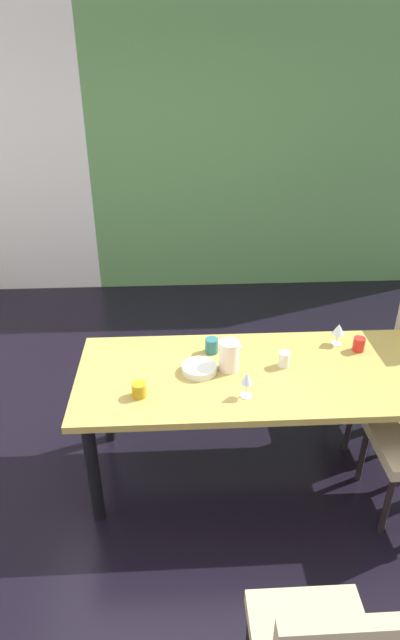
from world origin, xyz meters
The scene contains 12 objects.
ground_plane centered at (0.00, 0.00, -0.01)m, with size 6.24×5.37×0.02m, color black.
garden_window_panel centered at (1.17, 2.64, 1.41)m, with size 3.89×0.10×2.83m, color #5A8E4C.
dining_table centered at (0.49, -0.19, 0.66)m, with size 2.02×0.84×0.74m.
chair_right_far centered at (1.42, 0.13, 0.55)m, with size 0.44×0.44×1.03m.
wine_glass_left centered at (0.40, -0.41, 0.84)m, with size 0.07×0.07×0.15m.
wine_glass_north centered at (1.03, 0.08, 0.84)m, with size 0.08×0.08×0.14m.
serving_bowl_east centered at (0.17, -0.17, 0.76)m, with size 0.20×0.20×0.04m, color white.
cup_near_window centered at (0.66, -0.14, 0.78)m, with size 0.07×0.07×0.09m, color white.
cup_rear centered at (1.14, 0.00, 0.78)m, with size 0.07×0.07×0.09m, color red.
cup_corner centered at (-0.15, -0.38, 0.78)m, with size 0.08×0.08×0.08m, color #B08917.
cup_center centered at (0.26, 0.03, 0.78)m, with size 0.08×0.08×0.09m, color #28676B.
pitcher_near_shelf centered at (0.34, -0.16, 0.83)m, with size 0.13×0.11×0.18m.
Camera 1 is at (0.05, -2.49, 2.34)m, focal length 28.00 mm.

